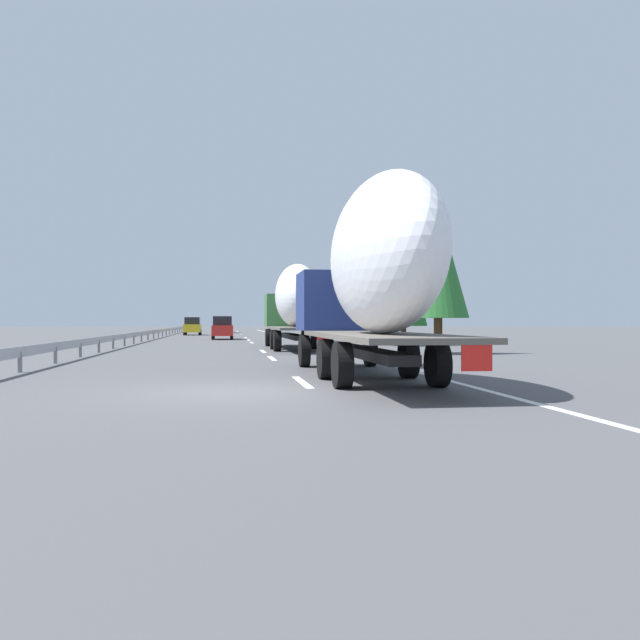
{
  "coord_description": "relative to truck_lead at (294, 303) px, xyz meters",
  "views": [
    {
      "loc": [
        -14.12,
        0.1,
        1.5
      ],
      "look_at": [
        15.88,
        -4.26,
        1.55
      ],
      "focal_mm": 37.13,
      "sensor_mm": 36.0,
      "label": 1
    }
  ],
  "objects": [
    {
      "name": "tree_4",
      "position": [
        48.89,
        -8.03,
        1.44
      ],
      "size": [
        2.81,
        2.81,
        6.63
      ],
      "color": "#472D19",
      "rests_on": "ground_plane"
    },
    {
      "name": "lane_stripe_6",
      "position": [
        41.86,
        1.8,
        -2.46
      ],
      "size": [
        3.2,
        0.2,
        0.01
      ],
      "primitive_type": "cube",
      "color": "white",
      "rests_on": "ground_plane"
    },
    {
      "name": "lane_stripe_2",
      "position": [
        -2.19,
        1.8,
        -2.46
      ],
      "size": [
        3.2,
        0.2,
        0.01
      ],
      "primitive_type": "cube",
      "color": "white",
      "rests_on": "ground_plane"
    },
    {
      "name": "tree_5",
      "position": [
        4.05,
        -7.11,
        1.64
      ],
      "size": [
        2.91,
        2.91,
        7.02
      ],
      "color": "#472D19",
      "rests_on": "ground_plane"
    },
    {
      "name": "tree_0",
      "position": [
        -5.74,
        -6.04,
        1.77
      ],
      "size": [
        2.82,
        2.82,
        6.87
      ],
      "color": "#472D19",
      "rests_on": "ground_plane"
    },
    {
      "name": "lane_stripe_7",
      "position": [
        40.61,
        1.8,
        -2.46
      ],
      "size": [
        3.2,
        0.2,
        0.01
      ],
      "primitive_type": "cube",
      "color": "white",
      "rests_on": "ground_plane"
    },
    {
      "name": "lane_stripe_1",
      "position": [
        -8.46,
        1.8,
        -2.46
      ],
      "size": [
        3.2,
        0.2,
        0.01
      ],
      "primitive_type": "cube",
      "color": "white",
      "rests_on": "ground_plane"
    },
    {
      "name": "car_silver_hatch",
      "position": [
        51.13,
        3.57,
        -1.54
      ],
      "size": [
        4.76,
        1.87,
        1.84
      ],
      "color": "#ADB2B7",
      "rests_on": "ground_plane"
    },
    {
      "name": "lane_stripe_3",
      "position": [
        11.18,
        1.8,
        -2.46
      ],
      "size": [
        3.2,
        0.2,
        0.01
      ],
      "primitive_type": "cube",
      "color": "white",
      "rests_on": "ground_plane"
    },
    {
      "name": "lane_stripe_9",
      "position": [
        61.05,
        1.8,
        -2.46
      ],
      "size": [
        3.2,
        0.2,
        0.01
      ],
      "primitive_type": "cube",
      "color": "white",
      "rests_on": "ground_plane"
    },
    {
      "name": "road_sign",
      "position": [
        23.09,
        -3.1,
        -0.07
      ],
      "size": [
        0.1,
        0.9,
        3.49
      ],
      "color": "gray",
      "rests_on": "ground_plane"
    },
    {
      "name": "ground_plane",
      "position": [
        19.1,
        3.6,
        -2.47
      ],
      "size": [
        260.0,
        260.0,
        0.0
      ],
      "primitive_type": "plane",
      "color": "#4C4C4F"
    },
    {
      "name": "truck_trailing",
      "position": [
        -18.77,
        0.0,
        0.26
      ],
      "size": [
        12.88,
        2.55,
        4.91
      ],
      "color": "navy",
      "rests_on": "ground_plane"
    },
    {
      "name": "tree_2",
      "position": [
        37.13,
        -8.95,
        1.17
      ],
      "size": [
        2.75,
        2.75,
        5.8
      ],
      "color": "#472D19",
      "rests_on": "ground_plane"
    },
    {
      "name": "tree_3",
      "position": [
        50.18,
        -9.56,
        1.12
      ],
      "size": [
        3.74,
        3.74,
        5.42
      ],
      "color": "#472D19",
      "rests_on": "ground_plane"
    },
    {
      "name": "lane_stripe_5",
      "position": [
        24.42,
        1.8,
        -2.46
      ],
      "size": [
        3.2,
        0.2,
        0.01
      ],
      "primitive_type": "cube",
      "color": "white",
      "rests_on": "ground_plane"
    },
    {
      "name": "lane_stripe_8",
      "position": [
        65.33,
        1.8,
        -2.46
      ],
      "size": [
        3.2,
        0.2,
        0.01
      ],
      "primitive_type": "cube",
      "color": "white",
      "rests_on": "ground_plane"
    },
    {
      "name": "tree_1",
      "position": [
        30.53,
        -8.84,
        1.2
      ],
      "size": [
        3.44,
        3.44,
        6.01
      ],
      "color": "#472D19",
      "rests_on": "ground_plane"
    },
    {
      "name": "lane_stripe_0",
      "position": [
        -18.9,
        1.8,
        -2.46
      ],
      "size": [
        3.2,
        0.2,
        0.01
      ],
      "primitive_type": "cube",
      "color": "white",
      "rests_on": "ground_plane"
    },
    {
      "name": "car_yellow_coupe",
      "position": [
        37.41,
        7.08,
        -1.51
      ],
      "size": [
        4.46,
        1.8,
        1.92
      ],
      "color": "gold",
      "rests_on": "ground_plane"
    },
    {
      "name": "guardrail_median",
      "position": [
        22.1,
        9.6,
        -1.89
      ],
      "size": [
        94.0,
        0.1,
        0.76
      ],
      "color": "#9EA0A5",
      "rests_on": "ground_plane"
    },
    {
      "name": "truck_lead",
      "position": [
        0.0,
        0.0,
        0.0
      ],
      "size": [
        12.74,
        2.55,
        4.43
      ],
      "color": "#387038",
      "rests_on": "ground_plane"
    },
    {
      "name": "lane_stripe_4",
      "position": [
        17.44,
        1.8,
        -2.46
      ],
      "size": [
        3.2,
        0.2,
        0.01
      ],
      "primitive_type": "cube",
      "color": "white",
      "rests_on": "ground_plane"
    },
    {
      "name": "car_red_compact",
      "position": [
        19.89,
        3.85,
        -1.52
      ],
      "size": [
        4.66,
        1.72,
        1.9
      ],
      "color": "red",
      "rests_on": "ground_plane"
    },
    {
      "name": "edge_line_right",
      "position": [
        24.1,
        -1.9,
        -2.46
      ],
      "size": [
        110.0,
        0.2,
        0.01
      ],
      "primitive_type": "cube",
      "color": "white",
      "rests_on": "ground_plane"
    }
  ]
}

